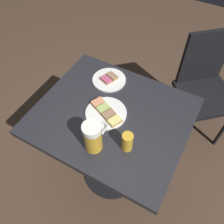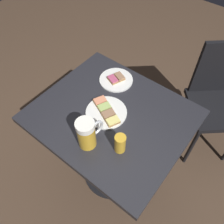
{
  "view_description": "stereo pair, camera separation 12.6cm",
  "coord_description": "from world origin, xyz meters",
  "px_view_note": "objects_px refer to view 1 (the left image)",
  "views": [
    {
      "loc": [
        -0.37,
        0.67,
        1.78
      ],
      "look_at": [
        0.0,
        0.0,
        0.78
      ],
      "focal_mm": 37.63,
      "sensor_mm": 36.0,
      "label": 1
    },
    {
      "loc": [
        -0.48,
        0.6,
        1.78
      ],
      "look_at": [
        0.0,
        0.0,
        0.78
      ],
      "focal_mm": 37.63,
      "sensor_mm": 36.0,
      "label": 2
    }
  ],
  "objects_px": {
    "plate_far": "(109,79)",
    "beer_mug": "(93,136)",
    "beer_glass_small": "(127,142)",
    "plate_near": "(106,112)",
    "cafe_chair": "(204,84)"
  },
  "relations": [
    {
      "from": "beer_mug",
      "to": "beer_glass_small",
      "type": "distance_m",
      "value": 0.16
    },
    {
      "from": "plate_near",
      "to": "beer_glass_small",
      "type": "bearing_deg",
      "value": 145.66
    },
    {
      "from": "beer_mug",
      "to": "beer_glass_small",
      "type": "relative_size",
      "value": 1.61
    },
    {
      "from": "plate_near",
      "to": "plate_far",
      "type": "relative_size",
      "value": 1.1
    },
    {
      "from": "beer_mug",
      "to": "plate_near",
      "type": "bearing_deg",
      "value": -76.36
    },
    {
      "from": "beer_glass_small",
      "to": "cafe_chair",
      "type": "distance_m",
      "value": 0.93
    },
    {
      "from": "plate_far",
      "to": "beer_glass_small",
      "type": "xyz_separation_m",
      "value": [
        -0.3,
        0.36,
        0.05
      ]
    },
    {
      "from": "beer_glass_small",
      "to": "plate_near",
      "type": "bearing_deg",
      "value": -34.34
    },
    {
      "from": "beer_mug",
      "to": "cafe_chair",
      "type": "bearing_deg",
      "value": -111.13
    },
    {
      "from": "plate_near",
      "to": "plate_far",
      "type": "height_order",
      "value": "same"
    },
    {
      "from": "plate_far",
      "to": "beer_mug",
      "type": "bearing_deg",
      "value": 110.34
    },
    {
      "from": "plate_near",
      "to": "beer_mug",
      "type": "xyz_separation_m",
      "value": [
        -0.05,
        0.2,
        0.08
      ]
    },
    {
      "from": "plate_far",
      "to": "cafe_chair",
      "type": "xyz_separation_m",
      "value": [
        -0.52,
        -0.5,
        -0.23
      ]
    },
    {
      "from": "plate_near",
      "to": "beer_mug",
      "type": "height_order",
      "value": "beer_mug"
    },
    {
      "from": "beer_mug",
      "to": "cafe_chair",
      "type": "relative_size",
      "value": 0.19
    }
  ]
}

